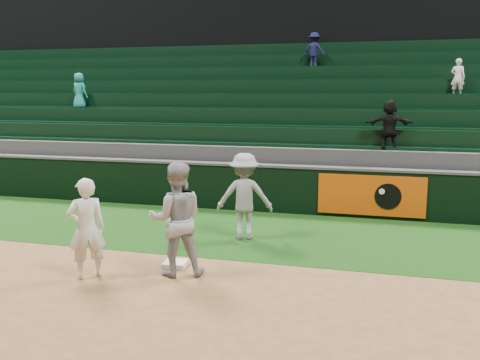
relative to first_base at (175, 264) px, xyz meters
name	(u,v)px	position (x,y,z in m)	size (l,w,h in m)	color
ground	(182,273)	(0.26, -0.31, -0.05)	(70.00, 70.00, 0.00)	brown
foul_grass	(232,231)	(0.26, 2.69, -0.04)	(36.00, 4.20, 0.01)	#11370D
upper_deck	(319,29)	(0.26, 17.14, 5.95)	(40.00, 12.00, 12.00)	black
first_base	(175,264)	(0.00, 0.00, 0.00)	(0.40, 0.40, 0.09)	white
first_baseman	(86,228)	(-1.20, -0.93, 0.81)	(0.63, 0.41, 1.72)	white
baserunner	(176,219)	(0.20, -0.38, 0.93)	(0.95, 0.74, 1.96)	#9B9EA5
base_coach	(245,196)	(0.72, 2.13, 0.88)	(1.19, 0.68, 1.84)	#90929C
field_wall	(256,187)	(0.29, 4.89, 0.59)	(36.00, 0.45, 1.25)	black
stadium_seating	(283,136)	(0.26, 8.66, 1.65)	(36.00, 5.95, 5.09)	#353537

